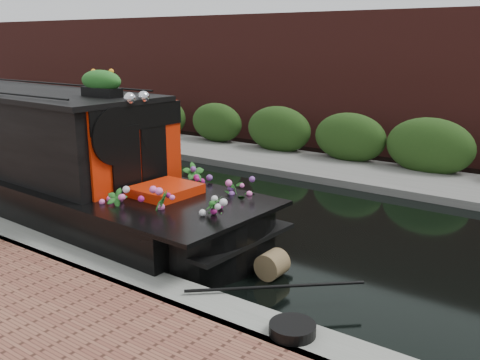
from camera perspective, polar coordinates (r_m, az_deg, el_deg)
The scene contains 7 objects.
ground at distance 10.06m, azimuth -0.62°, elevation -3.86°, with size 80.00×80.00×0.00m, color black.
near_bank_coping at distance 7.86m, azimuth -15.38°, elevation -9.94°, with size 40.00×0.60×0.50m, color gray.
far_bank_path at distance 13.53m, azimuth 10.06°, elevation 0.79°, with size 40.00×2.40×0.34m, color slate.
far_hedge at distance 14.33m, azimuth 11.66°, elevation 1.49°, with size 40.00×1.10×2.80m, color #224115.
far_brick_wall at distance 16.22m, azimuth 14.77°, elevation 2.84°, with size 40.00×1.00×8.00m, color #52201B.
rope_fender at distance 7.51m, azimuth 3.46°, elevation -8.99°, with size 0.38×0.38×0.35m, color brown.
coiled_mooring_rope at distance 5.76m, azimuth 5.61°, elevation -15.54°, with size 0.49×0.49×0.12m, color black.
Camera 1 is at (5.70, -7.64, 3.21)m, focal length 40.00 mm.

